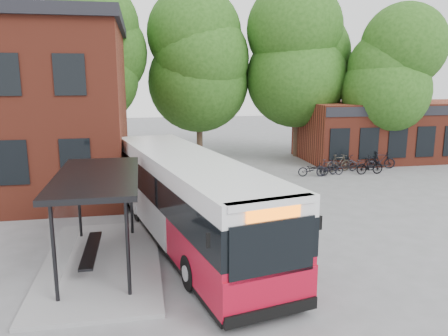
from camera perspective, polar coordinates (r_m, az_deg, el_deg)
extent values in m
plane|color=slate|center=(15.58, 1.64, -9.69)|extent=(100.00, 100.00, 0.00)
imported|color=black|center=(26.00, 11.43, -0.17)|extent=(1.70, 0.83, 0.86)
imported|color=black|center=(26.43, 13.32, 0.09)|extent=(1.71, 0.97, 0.99)
imported|color=black|center=(26.57, 13.90, -0.09)|extent=(1.56, 0.69, 0.80)
imported|color=#3D372E|center=(27.67, 14.72, 0.64)|extent=(1.88, 0.93, 1.09)
imported|color=black|center=(28.26, 15.30, 0.69)|extent=(1.91, 1.08, 0.95)
imported|color=black|center=(27.45, 18.51, 0.26)|extent=(1.71, 0.50, 1.02)
imported|color=black|center=(28.42, 17.57, 0.61)|extent=(1.82, 0.72, 0.94)
imported|color=black|center=(29.50, 19.79, 0.98)|extent=(1.85, 1.05, 1.07)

